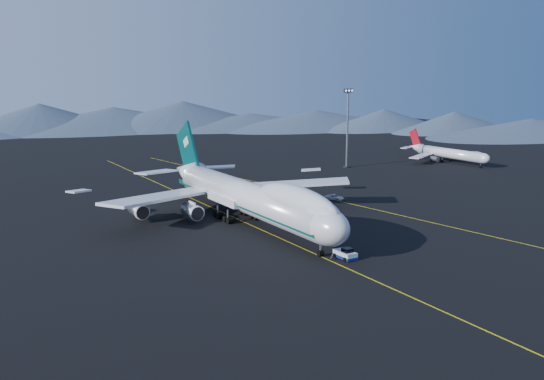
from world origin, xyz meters
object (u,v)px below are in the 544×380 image
pushback_tug (345,255)px  floodlight_mast (347,128)px  boeing_747 (248,197)px  service_van (335,197)px  second_jet (447,153)px

pushback_tug → floodlight_mast: (62.26, 82.66, 12.61)m
pushback_tug → floodlight_mast: floodlight_mast is taller
boeing_747 → service_van: 32.37m
boeing_747 → second_jet: (103.29, 45.00, -2.53)m
boeing_747 → floodlight_mast: 84.48m
pushback_tug → service_van: 48.71m
service_van → floodlight_mast: 56.35m
floodlight_mast → boeing_747: bearing=-140.9°
pushback_tug → service_van: (27.00, 40.54, 0.07)m
second_jet → floodlight_mast: size_ratio=1.46×
second_jet → service_van: bearing=-162.5°
boeing_747 → service_van: bearing=20.2°
service_van → floodlight_mast: (35.26, 42.12, 12.54)m
pushback_tug → floodlight_mast: 104.25m
pushback_tug → second_jet: second_jet is taller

